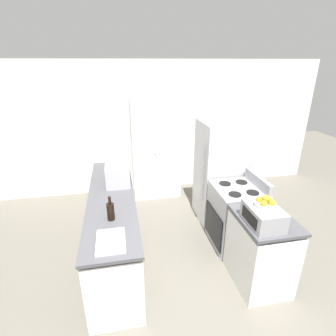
{
  "coord_description": "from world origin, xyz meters",
  "views": [
    {
      "loc": [
        -0.72,
        -1.79,
        2.56
      ],
      "look_at": [
        0.0,
        1.83,
        1.05
      ],
      "focal_mm": 28.0,
      "sensor_mm": 36.0,
      "label": 1
    }
  ],
  "objects_px": {
    "wine_bottle": "(111,211)",
    "toaster_oven": "(263,216)",
    "stove": "(235,216)",
    "microwave": "(118,173)",
    "fruit_bowl": "(265,203)",
    "pantry_cabinet": "(155,149)",
    "refrigerator": "(220,172)"
  },
  "relations": [
    {
      "from": "wine_bottle",
      "to": "toaster_oven",
      "type": "distance_m",
      "value": 1.66
    },
    {
      "from": "stove",
      "to": "toaster_oven",
      "type": "relative_size",
      "value": 2.42
    },
    {
      "from": "microwave",
      "to": "fruit_bowl",
      "type": "distance_m",
      "value": 2.05
    },
    {
      "from": "toaster_oven",
      "to": "fruit_bowl",
      "type": "bearing_deg",
      "value": 43.97
    },
    {
      "from": "toaster_oven",
      "to": "wine_bottle",
      "type": "bearing_deg",
      "value": 165.43
    },
    {
      "from": "wine_bottle",
      "to": "pantry_cabinet",
      "type": "bearing_deg",
      "value": 69.54
    },
    {
      "from": "pantry_cabinet",
      "to": "stove",
      "type": "bearing_deg",
      "value": -63.88
    },
    {
      "from": "stove",
      "to": "fruit_bowl",
      "type": "relative_size",
      "value": 4.89
    },
    {
      "from": "microwave",
      "to": "toaster_oven",
      "type": "xyz_separation_m",
      "value": [
        1.5,
        -1.39,
        -0.04
      ]
    },
    {
      "from": "wine_bottle",
      "to": "fruit_bowl",
      "type": "relative_size",
      "value": 1.29
    },
    {
      "from": "stove",
      "to": "toaster_oven",
      "type": "xyz_separation_m",
      "value": [
        -0.13,
        -0.86,
        0.56
      ]
    },
    {
      "from": "stove",
      "to": "wine_bottle",
      "type": "height_order",
      "value": "wine_bottle"
    },
    {
      "from": "pantry_cabinet",
      "to": "refrigerator",
      "type": "relative_size",
      "value": 1.14
    },
    {
      "from": "stove",
      "to": "microwave",
      "type": "height_order",
      "value": "microwave"
    },
    {
      "from": "pantry_cabinet",
      "to": "refrigerator",
      "type": "distance_m",
      "value": 1.43
    },
    {
      "from": "wine_bottle",
      "to": "toaster_oven",
      "type": "xyz_separation_m",
      "value": [
        1.6,
        -0.42,
        0.0
      ]
    },
    {
      "from": "wine_bottle",
      "to": "fruit_bowl",
      "type": "distance_m",
      "value": 1.67
    },
    {
      "from": "pantry_cabinet",
      "to": "toaster_oven",
      "type": "bearing_deg",
      "value": -74.18
    },
    {
      "from": "stove",
      "to": "microwave",
      "type": "relative_size",
      "value": 2.04
    },
    {
      "from": "pantry_cabinet",
      "to": "refrigerator",
      "type": "bearing_deg",
      "value": -48.98
    },
    {
      "from": "stove",
      "to": "refrigerator",
      "type": "bearing_deg",
      "value": 86.93
    },
    {
      "from": "refrigerator",
      "to": "toaster_oven",
      "type": "relative_size",
      "value": 3.81
    },
    {
      "from": "microwave",
      "to": "wine_bottle",
      "type": "height_order",
      "value": "microwave"
    },
    {
      "from": "refrigerator",
      "to": "wine_bottle",
      "type": "relative_size",
      "value": 5.95
    },
    {
      "from": "refrigerator",
      "to": "fruit_bowl",
      "type": "height_order",
      "value": "refrigerator"
    },
    {
      "from": "fruit_bowl",
      "to": "pantry_cabinet",
      "type": "bearing_deg",
      "value": 105.94
    },
    {
      "from": "wine_bottle",
      "to": "toaster_oven",
      "type": "height_order",
      "value": "wine_bottle"
    },
    {
      "from": "refrigerator",
      "to": "microwave",
      "type": "bearing_deg",
      "value": -172.63
    },
    {
      "from": "refrigerator",
      "to": "fruit_bowl",
      "type": "xyz_separation_m",
      "value": [
        -0.17,
        -1.6,
        0.33
      ]
    },
    {
      "from": "stove",
      "to": "microwave",
      "type": "distance_m",
      "value": 1.82
    },
    {
      "from": "toaster_oven",
      "to": "fruit_bowl",
      "type": "distance_m",
      "value": 0.16
    },
    {
      "from": "pantry_cabinet",
      "to": "fruit_bowl",
      "type": "xyz_separation_m",
      "value": [
        0.76,
        -2.68,
        0.22
      ]
    }
  ]
}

